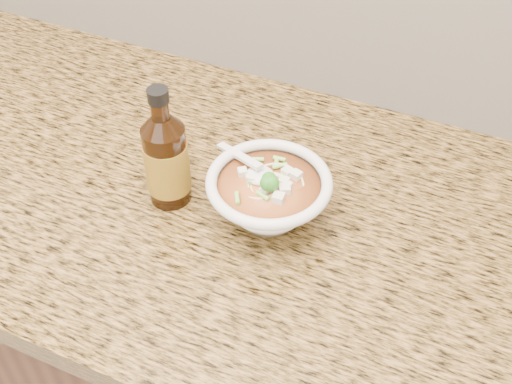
% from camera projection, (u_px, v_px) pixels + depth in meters
% --- Properties ---
extents(cabinet, '(4.00, 0.65, 0.86)m').
position_uv_depth(cabinet, '(203.00, 343.00, 1.34)').
color(cabinet, '#31190E').
rests_on(cabinet, ground).
extents(counter_slab, '(4.00, 0.68, 0.04)m').
position_uv_depth(counter_slab, '(187.00, 188.00, 1.02)').
color(counter_slab, olive).
rests_on(counter_slab, cabinet).
extents(soup_bowl, '(0.19, 0.18, 0.10)m').
position_uv_depth(soup_bowl, '(269.00, 198.00, 0.92)').
color(soup_bowl, silver).
rests_on(soup_bowl, counter_slab).
extents(hot_sauce_bottle, '(0.08, 0.08, 0.20)m').
position_uv_depth(hot_sauce_bottle, '(166.00, 160.00, 0.93)').
color(hot_sauce_bottle, '#361A07').
rests_on(hot_sauce_bottle, counter_slab).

